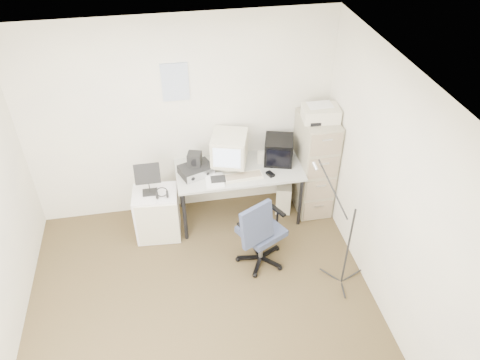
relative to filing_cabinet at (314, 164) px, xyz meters
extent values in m
cube|color=#443C23|center=(-1.58, -1.48, -0.66)|extent=(3.60, 3.60, 0.01)
cube|color=white|center=(-1.58, -1.48, 1.85)|extent=(3.60, 3.60, 0.01)
cube|color=white|center=(-1.58, 0.32, 0.60)|extent=(3.60, 0.02, 2.50)
cube|color=white|center=(0.22, -1.48, 0.60)|extent=(0.02, 3.60, 2.50)
cube|color=white|center=(-1.60, 0.31, 1.10)|extent=(0.30, 0.02, 0.44)
cube|color=tan|center=(0.00, 0.00, 0.00)|extent=(0.40, 0.60, 1.30)
cube|color=silver|center=(0.00, -0.02, 0.73)|extent=(0.44, 0.32, 0.16)
cube|color=#ADAE9A|center=(-0.95, -0.03, -0.29)|extent=(1.50, 0.70, 0.73)
cube|color=silver|center=(-1.05, 0.04, 0.30)|extent=(0.50, 0.51, 0.44)
cube|color=black|center=(-0.45, 0.06, 0.23)|extent=(0.42, 0.43, 0.30)
cube|color=beige|center=(-0.67, 0.06, 0.15)|extent=(0.09, 0.09, 0.14)
cube|color=silver|center=(-0.93, -0.20, 0.09)|extent=(0.46, 0.19, 0.03)
cube|color=black|center=(-0.61, -0.22, 0.10)|extent=(0.10, 0.12, 0.03)
cube|color=black|center=(-1.46, -0.03, 0.13)|extent=(0.44, 0.38, 0.11)
cube|color=black|center=(-1.47, 0.01, 0.26)|extent=(0.19, 0.18, 0.15)
cube|color=white|center=(-1.27, -0.21, 0.09)|extent=(0.22, 0.29, 0.02)
cube|color=silver|center=(-0.34, 0.06, -0.45)|extent=(0.29, 0.45, 0.39)
cube|color=#3B435D|center=(-0.85, -0.85, -0.17)|extent=(0.75, 0.75, 0.96)
cube|color=white|center=(-1.97, -0.18, -0.33)|extent=(0.54, 0.44, 0.63)
cube|color=black|center=(-2.01, -0.17, 0.19)|extent=(0.31, 0.21, 0.42)
torus|color=black|center=(-1.88, -0.28, 0.03)|extent=(0.17, 0.17, 0.03)
cylinder|color=black|center=(-0.04, -1.32, 0.04)|extent=(0.03, 0.03, 1.37)
camera|label=1|loc=(-1.76, -4.46, 3.36)|focal=35.00mm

